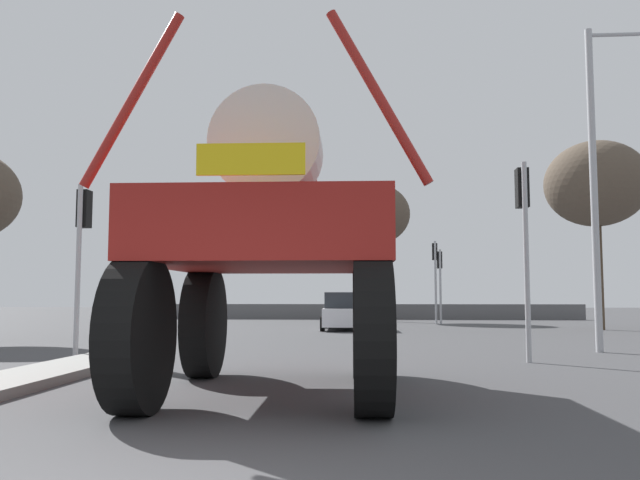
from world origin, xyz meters
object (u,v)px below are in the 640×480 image
Objects in this scene: traffic_signal_far_left at (440,270)px; traffic_signal_near_right at (524,216)px; traffic_signal_near_left at (82,231)px; streetlight_near_right at (599,169)px; bare_tree_right at (596,184)px; bare_tree_far_center at (374,215)px; sedan_ahead at (345,312)px; oversize_sprayer at (272,249)px; traffic_signal_far_right at (435,263)px.

traffic_signal_near_right is at bearing -90.92° from traffic_signal_far_left.
traffic_signal_near_left reaches higher than traffic_signal_far_left.
streetlight_near_right is 11.70m from bare_tree_right.
bare_tree_far_center is (-5.39, 19.76, 1.39)m from streetlight_near_right.
sedan_ahead is at bearing -176.69° from bare_tree_right.
traffic_signal_near_right reaches higher than traffic_signal_near_left.
traffic_signal_near_left is at bearing -168.32° from streetlight_near_right.
oversize_sprayer reaches higher than traffic_signal_far_right.
bare_tree_far_center is at bearing 135.53° from traffic_signal_far_left.
sedan_ahead is at bearing 122.82° from streetlight_near_right.
oversize_sprayer is at bearing -101.69° from traffic_signal_far_left.
streetlight_near_right is at bearing -74.74° from bare_tree_far_center.
oversize_sprayer is 10.49m from streetlight_near_right.
sedan_ahead is 10.78m from bare_tree_far_center.
bare_tree_far_center is at bearing 73.33° from traffic_signal_near_left.
bare_tree_right is 12.62m from bare_tree_far_center.
streetlight_near_right is 1.04× the size of bare_tree_right.
oversize_sprayer is 0.69× the size of bare_tree_right.
traffic_signal_near_right is 19.08m from traffic_signal_far_right.
streetlight_near_right is (7.10, 7.32, 2.47)m from oversize_sprayer.
bare_tree_right is 1.02× the size of bare_tree_far_center.
oversize_sprayer is 1.28× the size of traffic_signal_near_right.
bare_tree_right is (15.76, 13.50, 3.19)m from traffic_signal_near_left.
traffic_signal_far_left is at bearing -38.09° from sedan_ahead.
oversize_sprayer is at bearing -101.16° from traffic_signal_far_right.
bare_tree_right is at bearing 40.58° from traffic_signal_near_left.
traffic_signal_near_right is at bearing -82.49° from bare_tree_far_center.
sedan_ahead is 1.01× the size of traffic_signal_far_right.
bare_tree_right reaches higher than traffic_signal_far_right.
traffic_signal_far_left is (9.90, 19.08, -0.09)m from traffic_signal_near_left.
oversize_sprayer is at bearing -93.61° from bare_tree_far_center.
traffic_signal_far_right is at bearing 137.51° from bare_tree_right.
traffic_signal_far_left is at bearing 136.36° from bare_tree_right.
traffic_signal_far_right is 0.54× the size of bare_tree_far_center.
traffic_signal_near_left is (-5.35, -12.90, 2.07)m from sedan_ahead.
sedan_ahead is 0.54× the size of bare_tree_far_center.
traffic_signal_far_right is (-0.23, -0.01, 0.31)m from traffic_signal_far_left.
sedan_ahead is at bearing 67.47° from traffic_signal_near_left.
traffic_signal_far_right is 8.77m from bare_tree_right.
traffic_signal_near_right is 1.01× the size of traffic_signal_far_right.
bare_tree_far_center is (-2.93, 22.26, 2.84)m from traffic_signal_near_right.
traffic_signal_near_left is at bearing -116.89° from traffic_signal_far_right.
traffic_signal_far_right reaches higher than traffic_signal_near_left.
sedan_ahead is at bearing -2.70° from oversize_sprayer.
traffic_signal_far_right is at bearing -36.68° from sedan_ahead.
streetlight_near_right reaches higher than traffic_signal_far_left.
traffic_signal_near_left is at bearing -106.67° from bare_tree_far_center.
oversize_sprayer reaches higher than sedan_ahead.
bare_tree_far_center reaches higher than sedan_ahead.
traffic_signal_near_right is 0.55× the size of bare_tree_far_center.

